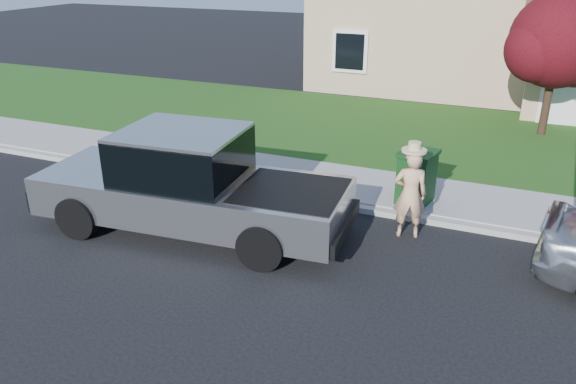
# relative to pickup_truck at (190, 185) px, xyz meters

# --- Properties ---
(ground) EXTENTS (80.00, 80.00, 0.00)m
(ground) POSITION_rel_pickup_truck_xyz_m (1.77, -0.90, -0.91)
(ground) COLOR black
(ground) RESTS_ON ground
(curb) EXTENTS (40.00, 0.20, 0.12)m
(curb) POSITION_rel_pickup_truck_xyz_m (2.77, 2.00, -0.85)
(curb) COLOR gray
(curb) RESTS_ON ground
(sidewalk) EXTENTS (40.00, 2.00, 0.15)m
(sidewalk) POSITION_rel_pickup_truck_xyz_m (2.77, 3.10, -0.84)
(sidewalk) COLOR gray
(sidewalk) RESTS_ON ground
(lawn) EXTENTS (40.00, 7.00, 0.10)m
(lawn) POSITION_rel_pickup_truck_xyz_m (2.77, 7.60, -0.86)
(lawn) COLOR #1F4212
(lawn) RESTS_ON ground
(house) EXTENTS (14.00, 11.30, 6.85)m
(house) POSITION_rel_pickup_truck_xyz_m (3.08, 15.48, 2.26)
(house) COLOR tan
(house) RESTS_ON ground
(pickup_truck) EXTENTS (6.09, 2.49, 1.96)m
(pickup_truck) POSITION_rel_pickup_truck_xyz_m (0.00, 0.00, 0.00)
(pickup_truck) COLOR black
(pickup_truck) RESTS_ON ground
(woman) EXTENTS (0.69, 0.55, 1.83)m
(woman) POSITION_rel_pickup_truck_xyz_m (3.82, 1.32, -0.04)
(woman) COLOR tan
(woman) RESTS_ON ground
(ornamental_tree) EXTENTS (2.83, 2.55, 3.89)m
(ornamental_tree) POSITION_rel_pickup_truck_xyz_m (6.17, 8.82, 1.67)
(ornamental_tree) COLOR black
(ornamental_tree) RESTS_ON lawn
(trash_bin) EXTENTS (0.80, 0.88, 1.09)m
(trash_bin) POSITION_rel_pickup_truck_xyz_m (3.71, 2.58, -0.21)
(trash_bin) COLOR black
(trash_bin) RESTS_ON sidewalk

